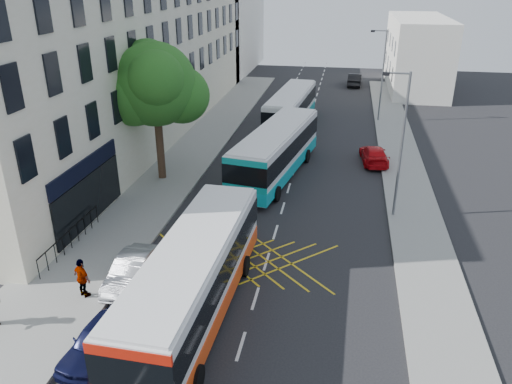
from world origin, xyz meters
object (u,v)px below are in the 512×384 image
at_px(parked_car_silver, 132,270).
at_px(distant_car_dark, 355,80).
at_px(red_hatchback, 374,155).
at_px(parked_car_blue, 100,339).
at_px(lamp_near, 400,139).
at_px(bus_far, 291,108).
at_px(street_tree, 155,85).
at_px(distant_car_grey, 296,94).
at_px(pedestrian_far, 82,278).
at_px(bus_mid, 276,151).
at_px(lamp_far, 382,71).
at_px(bus_near, 194,278).

bearing_deg(parked_car_silver, distant_car_dark, 77.75).
bearing_deg(red_hatchback, parked_car_silver, 51.51).
bearing_deg(parked_car_blue, lamp_near, 57.32).
bearing_deg(bus_far, parked_car_silver, -94.01).
relative_size(street_tree, distant_car_grey, 2.05).
bearing_deg(lamp_near, pedestrian_far, -142.25).
height_order(street_tree, bus_mid, street_tree).
xyz_separation_m(bus_mid, red_hatchback, (6.65, 3.72, -1.13)).
xyz_separation_m(distant_car_dark, pedestrian_far, (-11.26, -45.89, 0.30)).
bearing_deg(parked_car_silver, distant_car_grey, 84.65).
relative_size(bus_mid, pedestrian_far, 6.77).
height_order(lamp_near, bus_far, lamp_near).
distance_m(parked_car_blue, parked_car_silver, 4.52).
xyz_separation_m(bus_mid, pedestrian_far, (-5.96, -15.30, -0.70)).
height_order(lamp_near, bus_mid, lamp_near).
relative_size(lamp_near, bus_mid, 0.66).
bearing_deg(distant_car_dark, lamp_near, 96.39).
bearing_deg(parked_car_blue, distant_car_grey, 93.32).
bearing_deg(parked_car_silver, parked_car_blue, -80.96).
relative_size(lamp_near, parked_car_silver, 2.05).
height_order(lamp_far, bus_near, lamp_far).
height_order(bus_far, distant_car_dark, bus_far).
height_order(distant_car_dark, pedestrian_far, pedestrian_far).
relative_size(bus_far, distant_car_grey, 2.65).
xyz_separation_m(bus_far, distant_car_dark, (5.67, 18.67, -0.92)).
distance_m(parked_car_silver, distant_car_grey, 36.34).
xyz_separation_m(street_tree, bus_mid, (7.36, 2.03, -4.55)).
xyz_separation_m(lamp_near, bus_far, (-7.72, 16.92, -2.96)).
height_order(bus_near, distant_car_dark, bus_near).
distance_m(lamp_near, bus_mid, 9.34).
relative_size(lamp_near, distant_car_grey, 1.86).
bearing_deg(distant_car_dark, bus_near, 85.25).
distance_m(bus_far, red_hatchback, 10.85).
bearing_deg(parked_car_silver, street_tree, 104.03).
height_order(bus_far, distant_car_grey, bus_far).
relative_size(street_tree, parked_car_blue, 2.27).
xyz_separation_m(distant_car_grey, distant_car_dark, (6.28, 8.22, 0.14)).
bearing_deg(distant_car_dark, red_hatchback, 95.98).
distance_m(street_tree, bus_near, 15.50).
relative_size(bus_far, distant_car_dark, 2.53).
xyz_separation_m(lamp_far, bus_near, (-8.40, -30.43, -2.90)).
bearing_deg(distant_car_grey, bus_far, -94.21).
bearing_deg(red_hatchback, lamp_near, 88.45).
height_order(street_tree, distant_car_dark, street_tree).
xyz_separation_m(lamp_near, parked_car_blue, (-11.10, -13.27, -3.96)).
bearing_deg(red_hatchback, distant_car_grey, -73.89).
xyz_separation_m(red_hatchback, distant_car_dark, (-1.35, 26.88, 0.12)).
bearing_deg(bus_far, bus_mid, -83.22).
distance_m(lamp_far, parked_car_blue, 35.29).
distance_m(parked_car_blue, distant_car_dark, 49.69).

